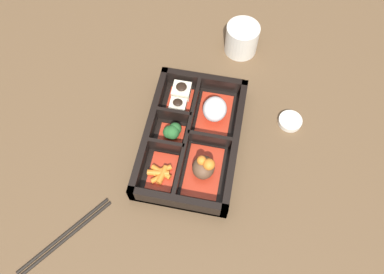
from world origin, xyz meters
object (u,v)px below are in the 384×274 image
at_px(sauce_dish, 290,121).
at_px(tea_cup, 242,38).
at_px(bowl_rice, 215,111).
at_px(chopsticks, 65,236).

bearing_deg(sauce_dish, tea_cup, -143.94).
distance_m(bowl_rice, chopsticks, 0.39).
height_order(bowl_rice, sauce_dish, bowl_rice).
relative_size(bowl_rice, tea_cup, 1.47).
distance_m(tea_cup, sauce_dish, 0.24).
bearing_deg(chopsticks, bowl_rice, 143.02).
bearing_deg(bowl_rice, tea_cup, 171.62).
bearing_deg(sauce_dish, bowl_rice, -82.35).
height_order(tea_cup, sauce_dish, tea_cup).
relative_size(bowl_rice, sauce_dish, 2.23).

